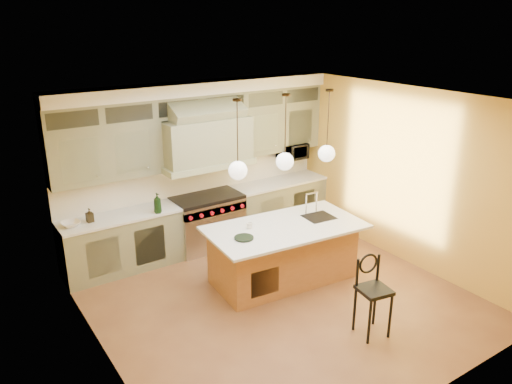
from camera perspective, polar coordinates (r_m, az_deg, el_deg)
floor at (r=7.47m, az=2.63°, el=-12.11°), size 5.00×5.00×0.00m
ceiling at (r=6.44m, az=3.04°, el=10.44°), size 5.00×5.00×0.00m
wall_back at (r=8.85m, az=-6.86°, el=3.19°), size 5.00×0.00×5.00m
wall_front at (r=5.23m, az=19.59°, el=-9.82°), size 5.00×0.00×5.00m
wall_left at (r=5.81m, az=-17.57°, el=-6.55°), size 0.00×5.00×5.00m
wall_right at (r=8.48m, az=16.54°, el=1.79°), size 0.00×5.00×5.00m
back_cabinetry at (r=8.63m, az=-6.05°, el=2.66°), size 5.00×0.77×2.90m
range at (r=8.87m, az=-5.56°, el=-3.33°), size 1.20×0.74×0.96m
kitchen_island at (r=7.77m, az=3.15°, el=-6.82°), size 2.47×1.46×1.35m
counter_stool at (r=6.62m, az=13.18°, el=-10.98°), size 0.43×0.43×1.08m
microwave at (r=9.65m, az=4.19°, el=4.67°), size 0.54×0.37×0.30m
oil_bottle_a at (r=8.07m, az=-11.20°, el=-1.26°), size 0.14×0.14×0.33m
oil_bottle_b at (r=8.00m, az=-18.49°, el=-2.54°), size 0.11×0.11×0.22m
fruit_bowl at (r=7.97m, az=-20.42°, el=-3.44°), size 0.30×0.30×0.07m
cup at (r=7.43m, az=-0.76°, el=-3.86°), size 0.10×0.10×0.09m
pendant_left at (r=6.80m, az=-2.09°, el=2.72°), size 0.26×0.26×1.11m
pendant_center at (r=7.23m, az=3.32°, el=3.73°), size 0.26×0.26×1.11m
pendant_right at (r=7.73m, az=8.08°, el=4.59°), size 0.26×0.26×1.11m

